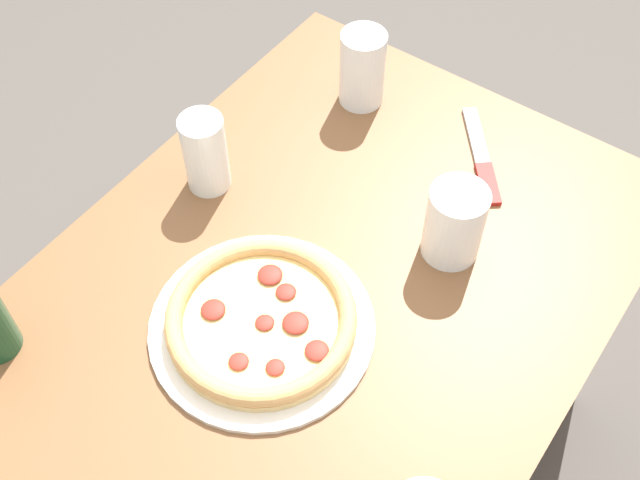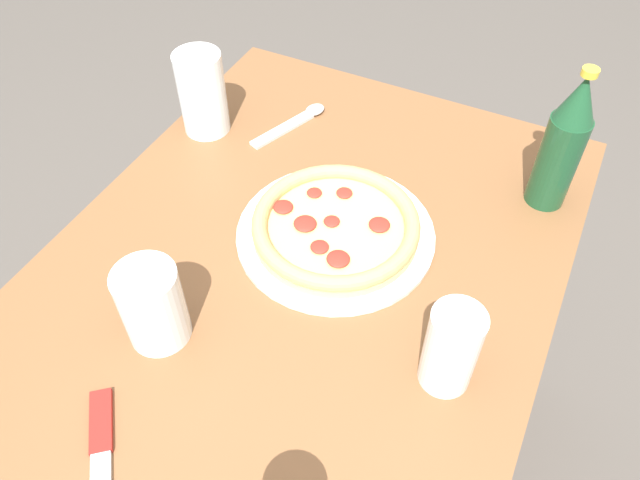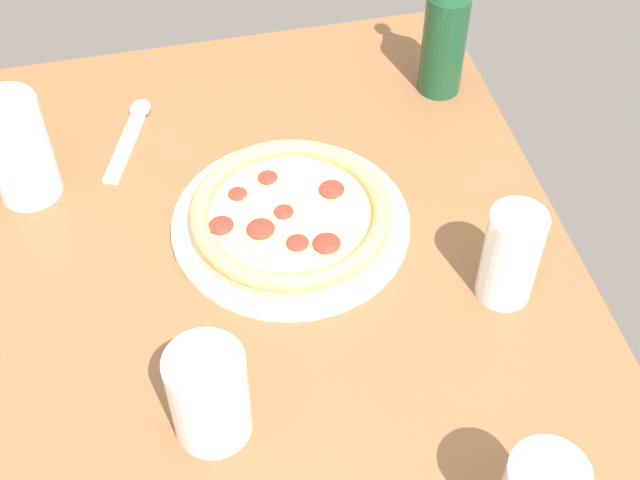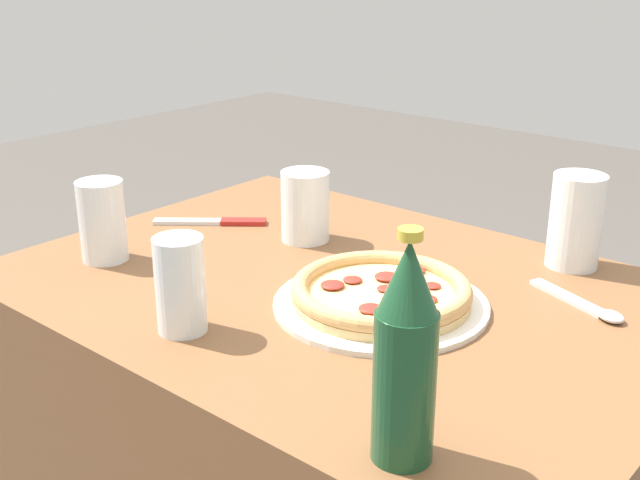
# 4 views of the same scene
# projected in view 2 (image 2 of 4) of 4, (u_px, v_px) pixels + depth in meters

# --- Properties ---
(ground_plane) EXTENTS (8.00, 8.00, 0.00)m
(ground_plane) POSITION_uv_depth(u_px,v_px,m) (304.00, 469.00, 1.41)
(ground_plane) COLOR #4C4742
(table) EXTENTS (0.97, 0.70, 0.71)m
(table) POSITION_uv_depth(u_px,v_px,m) (301.00, 393.00, 1.14)
(table) COLOR brown
(table) RESTS_ON ground_plane
(pizza_veggie) EXTENTS (0.29, 0.29, 0.04)m
(pizza_veggie) POSITION_uv_depth(u_px,v_px,m) (336.00, 227.00, 0.91)
(pizza_veggie) COLOR silver
(pizza_veggie) RESTS_ON table
(glass_orange_juice) EXTENTS (0.06, 0.06, 0.13)m
(glass_orange_juice) POSITION_uv_depth(u_px,v_px,m) (450.00, 351.00, 0.72)
(glass_orange_juice) COLOR white
(glass_orange_juice) RESTS_ON table
(glass_iced_tea) EXTENTS (0.08, 0.08, 0.14)m
(glass_iced_tea) POSITION_uv_depth(u_px,v_px,m) (202.00, 95.00, 1.04)
(glass_iced_tea) COLOR white
(glass_iced_tea) RESTS_ON table
(glass_red_wine) EXTENTS (0.08, 0.08, 0.12)m
(glass_red_wine) POSITION_uv_depth(u_px,v_px,m) (153.00, 308.00, 0.77)
(glass_red_wine) COLOR white
(glass_red_wine) RESTS_ON table
(beer_bottle) EXTENTS (0.06, 0.06, 0.23)m
(beer_bottle) POSITION_uv_depth(u_px,v_px,m) (564.00, 144.00, 0.89)
(beer_bottle) COLOR #194728
(beer_bottle) RESTS_ON table
(knife) EXTENTS (0.17, 0.14, 0.01)m
(knife) POSITION_uv_depth(u_px,v_px,m) (101.00, 462.00, 0.69)
(knife) COLOR maroon
(knife) RESTS_ON table
(spoon) EXTENTS (0.16, 0.08, 0.01)m
(spoon) POSITION_uv_depth(u_px,v_px,m) (298.00, 120.00, 1.10)
(spoon) COLOR silver
(spoon) RESTS_ON table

